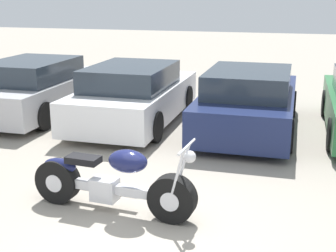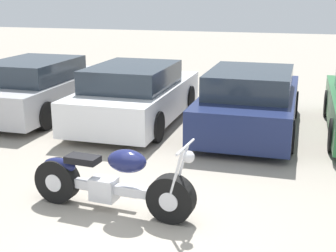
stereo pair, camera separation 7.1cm
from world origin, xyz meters
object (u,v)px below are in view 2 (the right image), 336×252
at_px(motorcycle, 110,182).
at_px(parked_car_silver, 39,88).
at_px(parked_car_white, 136,95).
at_px(parked_car_navy, 250,102).

bearing_deg(motorcycle, parked_car_silver, 129.86).
height_order(parked_car_silver, parked_car_white, same).
height_order(motorcycle, parked_car_navy, parked_car_navy).
bearing_deg(motorcycle, parked_car_white, 105.49).
distance_m(motorcycle, parked_car_silver, 5.69).
relative_size(motorcycle, parked_car_navy, 0.54).
bearing_deg(parked_car_navy, parked_car_white, -178.83).
relative_size(parked_car_silver, parked_car_navy, 1.00).
xyz_separation_m(parked_car_silver, parked_car_white, (2.47, -0.14, 0.00)).
distance_m(motorcycle, parked_car_navy, 4.47).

